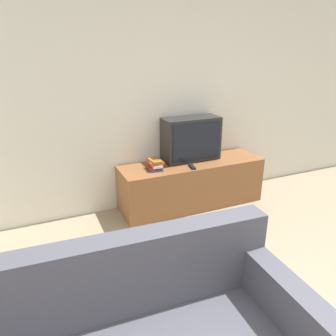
% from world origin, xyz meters
% --- Properties ---
extents(wall_back, '(9.00, 0.06, 2.60)m').
position_xyz_m(wall_back, '(0.00, 3.03, 1.30)').
color(wall_back, silver).
rests_on(wall_back, ground_plane).
extents(tv_stand, '(1.77, 0.52, 0.56)m').
position_xyz_m(tv_stand, '(0.42, 2.72, 0.28)').
color(tv_stand, brown).
rests_on(tv_stand, ground_plane).
extents(television, '(0.69, 0.30, 0.52)m').
position_xyz_m(television, '(0.45, 2.83, 0.82)').
color(television, black).
rests_on(television, tv_stand).
extents(book_stack, '(0.19, 0.23, 0.11)m').
position_xyz_m(book_stack, '(-0.07, 2.69, 0.61)').
color(book_stack, '#23478E').
rests_on(book_stack, tv_stand).
extents(remote_on_stand, '(0.07, 0.17, 0.02)m').
position_xyz_m(remote_on_stand, '(0.33, 2.57, 0.57)').
color(remote_on_stand, black).
rests_on(remote_on_stand, tv_stand).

